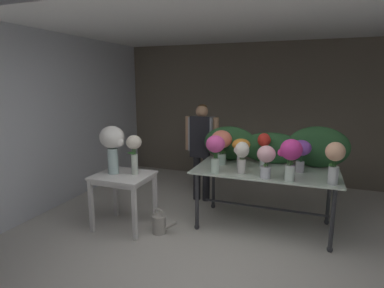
% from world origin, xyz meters
% --- Properties ---
extents(ground_plane, '(8.36, 8.36, 0.00)m').
position_xyz_m(ground_plane, '(0.00, 1.90, 0.00)').
color(ground_plane, beige).
extents(wall_back, '(5.73, 0.12, 2.70)m').
position_xyz_m(wall_back, '(0.00, 3.80, 1.35)').
color(wall_back, '#706656').
rests_on(wall_back, ground).
extents(wall_left, '(0.12, 3.92, 2.70)m').
position_xyz_m(wall_left, '(-2.86, 1.90, 1.35)').
color(wall_left, silver).
rests_on(wall_left, ground).
extents(ceiling_slab, '(5.85, 3.92, 0.12)m').
position_xyz_m(ceiling_slab, '(0.00, 1.90, 2.76)').
color(ceiling_slab, silver).
rests_on(ceiling_slab, wall_back).
extents(display_table_glass, '(1.85, 0.97, 0.82)m').
position_xyz_m(display_table_glass, '(0.39, 1.60, 0.69)').
color(display_table_glass, beige).
rests_on(display_table_glass, ground).
extents(side_table_white, '(0.73, 0.64, 0.75)m').
position_xyz_m(side_table_white, '(-1.39, 0.94, 0.65)').
color(side_table_white, white).
rests_on(side_table_white, ground).
extents(florist, '(0.57, 0.24, 1.60)m').
position_xyz_m(florist, '(-0.73, 2.24, 0.98)').
color(florist, '#232328').
rests_on(florist, ground).
extents(foliage_backdrop, '(2.01, 0.32, 0.56)m').
position_xyz_m(foliage_backdrop, '(0.41, 1.96, 1.07)').
color(foliage_backdrop, '#28562D').
rests_on(foliage_backdrop, display_table_glass).
extents(vase_peach_snapdragons, '(0.21, 0.21, 0.49)m').
position_xyz_m(vase_peach_snapdragons, '(1.18, 1.26, 1.11)').
color(vase_peach_snapdragons, silver).
rests_on(vase_peach_snapdragons, display_table_glass).
extents(vase_ivory_roses, '(0.20, 0.18, 0.41)m').
position_xyz_m(vase_ivory_roses, '(0.12, 1.33, 1.06)').
color(vase_ivory_roses, silver).
rests_on(vase_ivory_roses, display_table_glass).
extents(vase_scarlet_ranunculus, '(0.18, 0.17, 0.46)m').
position_xyz_m(vase_scarlet_ranunculus, '(0.34, 1.76, 1.09)').
color(vase_scarlet_ranunculus, silver).
rests_on(vase_scarlet_ranunculus, display_table_glass).
extents(vase_violet_anemones, '(0.26, 0.25, 0.42)m').
position_xyz_m(vase_violet_anemones, '(0.81, 1.64, 1.09)').
color(vase_violet_anemones, silver).
rests_on(vase_violet_anemones, display_table_glass).
extents(vase_sunset_freesia, '(0.25, 0.24, 0.40)m').
position_xyz_m(vase_sunset_freesia, '(0.05, 1.59, 1.07)').
color(vase_sunset_freesia, silver).
rests_on(vase_sunset_freesia, display_table_glass).
extents(vase_blush_tulips, '(0.22, 0.22, 0.40)m').
position_xyz_m(vase_blush_tulips, '(0.44, 1.23, 1.06)').
color(vase_blush_tulips, silver).
rests_on(vase_blush_tulips, display_table_glass).
extents(vase_coral_stock, '(0.29, 0.29, 0.48)m').
position_xyz_m(vase_coral_stock, '(-0.24, 1.66, 1.13)').
color(vase_coral_stock, silver).
rests_on(vase_coral_stock, display_table_glass).
extents(vase_fuchsia_peonies, '(0.24, 0.24, 0.49)m').
position_xyz_m(vase_fuchsia_peonies, '(-0.20, 1.22, 1.13)').
color(vase_fuchsia_peonies, silver).
rests_on(vase_fuchsia_peonies, display_table_glass).
extents(vase_magenta_carnations, '(0.28, 0.25, 0.50)m').
position_xyz_m(vase_magenta_carnations, '(0.71, 1.21, 1.13)').
color(vase_magenta_carnations, silver).
rests_on(vase_magenta_carnations, display_table_glass).
extents(vase_white_roses_tall, '(0.35, 0.32, 0.64)m').
position_xyz_m(vase_white_roses_tall, '(-1.53, 0.94, 1.17)').
color(vase_white_roses_tall, silver).
rests_on(vase_white_roses_tall, side_table_white).
extents(vase_cream_lisianthus_tall, '(0.20, 0.20, 0.53)m').
position_xyz_m(vase_cream_lisianthus_tall, '(-1.24, 1.00, 1.09)').
color(vase_cream_lisianthus_tall, silver).
rests_on(vase_cream_lisianthus_tall, side_table_white).
extents(watering_can, '(0.35, 0.18, 0.34)m').
position_xyz_m(watering_can, '(-0.86, 0.94, 0.13)').
color(watering_can, '#B7B2A8').
rests_on(watering_can, ground).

